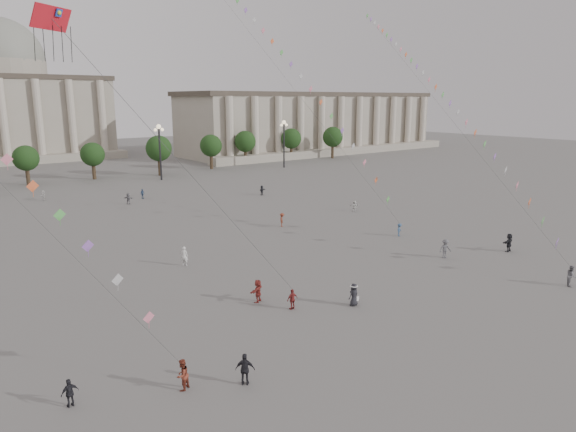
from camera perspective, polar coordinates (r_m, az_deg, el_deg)
ground at (r=37.99m, az=10.46°, el=-11.13°), size 360.00×360.00×0.00m
hall_east at (r=154.62m, az=3.01°, el=10.31°), size 84.00×26.22×17.20m
hall_central at (r=154.18m, az=-28.76°, el=10.93°), size 48.30×34.30×35.50m
tree_row at (r=104.55m, az=-23.41°, el=6.38°), size 137.12×5.12×8.00m
lamp_post_mid_east at (r=101.80m, az=-14.09°, el=8.01°), size 2.00×0.90×10.65m
lamp_post_far_east at (r=117.23m, az=-0.45°, el=8.98°), size 2.00×0.90×10.65m
person_crowd_0 at (r=83.85m, az=-15.88°, el=2.39°), size 0.98×0.72×1.54m
person_crowd_3 at (r=57.28m, az=23.34°, el=-2.73°), size 1.80×0.69×1.90m
person_crowd_4 at (r=87.63m, az=-25.55°, el=2.07°), size 1.16×1.50×1.58m
person_crowd_6 at (r=52.85m, az=17.07°, el=-3.48°), size 1.41×1.12×1.90m
person_crowd_7 at (r=72.04m, az=7.40°, el=1.11°), size 1.44×1.09×1.52m
person_crowd_8 at (r=62.88m, az=-0.66°, el=-0.43°), size 1.15×1.25×1.69m
person_crowd_9 at (r=83.70m, az=-2.91°, el=2.87°), size 1.55×0.99×1.60m
person_crowd_12 at (r=80.05m, az=-17.32°, el=1.85°), size 1.33×1.48×1.63m
person_crowd_13 at (r=49.22m, az=-11.45°, el=-4.38°), size 0.80×0.79×1.86m
tourist_0 at (r=38.59m, az=0.50°, el=-9.24°), size 0.93×0.42×1.57m
tourist_1 at (r=29.31m, az=-4.79°, el=-16.61°), size 1.11×1.03×1.83m
tourist_2 at (r=39.97m, az=-3.38°, el=-8.29°), size 1.72×1.26×1.80m
tourist_4 at (r=29.67m, az=-23.07°, el=-17.63°), size 0.93×0.46×1.53m
kite_flyer_0 at (r=29.34m, az=-11.67°, el=-16.90°), size 1.06×0.98×1.75m
kite_flyer_1 at (r=59.87m, az=12.28°, el=-1.51°), size 1.10×0.88×1.49m
kite_flyer_2 at (r=49.23m, az=28.94°, el=-5.83°), size 1.09×1.03×1.78m
hat_person at (r=39.52m, az=7.33°, el=-8.62°), size 0.87×0.60×1.74m
dragon_kite at (r=27.19m, az=-24.21°, el=17.48°), size 8.85×1.77×23.34m
kite_train_mid at (r=74.94m, az=-4.20°, el=20.81°), size 7.02×46.35×65.08m
kite_train_east at (r=73.31m, az=15.42°, el=14.03°), size 28.29×49.95×65.57m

